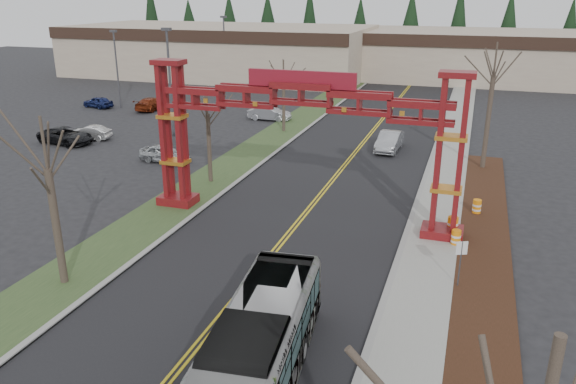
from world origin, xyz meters
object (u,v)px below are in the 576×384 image
at_px(parked_car_near_a, 165,154).
at_px(bare_tree_median_mid, 208,114).
at_px(bare_tree_median_near, 48,170).
at_px(barrel_south, 456,238).
at_px(silver_sedan, 389,141).
at_px(parked_car_near_b, 90,133).
at_px(barrel_north, 477,207).
at_px(street_sign, 461,255).
at_px(bare_tree_median_far, 284,81).
at_px(light_pole_near, 170,75).
at_px(retail_building_east, 487,55).
at_px(parked_car_far_a, 269,113).
at_px(parked_car_near_c, 66,136).
at_px(parked_car_mid_a, 152,104).
at_px(parked_car_mid_b, 98,102).
at_px(retail_building_west, 221,50).
at_px(transit_bus, 255,356).
at_px(barrel_mid, 452,226).
at_px(bare_tree_right_far, 493,76).
at_px(light_pole_far, 224,46).
at_px(gateway_arch, 301,119).
at_px(light_pole_mid, 116,64).

distance_m(parked_car_near_a, bare_tree_median_mid, 7.61).
distance_m(bare_tree_median_near, barrel_south, 19.99).
xyz_separation_m(silver_sedan, bare_tree_median_mid, (-10.53, -12.21, 4.01)).
distance_m(parked_car_near_b, barrel_north, 34.15).
bearing_deg(barrel_south, street_sign, -85.90).
height_order(bare_tree_median_far, light_pole_near, light_pole_near).
bearing_deg(silver_sedan, barrel_south, -68.46).
distance_m(retail_building_east, parked_car_far_a, 42.96).
height_order(parked_car_near_c, barrel_south, parked_car_near_c).
height_order(parked_car_mid_a, parked_car_mid_b, parked_car_mid_a).
bearing_deg(retail_building_west, bare_tree_median_near, -71.18).
relative_size(transit_bus, barrel_mid, 9.87).
distance_m(bare_tree_right_far, light_pole_far, 45.11).
xyz_separation_m(gateway_arch, bare_tree_median_mid, (-8.00, 4.61, -1.19)).
relative_size(bare_tree_median_near, street_sign, 3.41).
bearing_deg(parked_car_mid_a, parked_car_near_c, 94.44).
bearing_deg(parked_car_far_a, bare_tree_median_mid, -170.74).
bearing_deg(bare_tree_median_near, gateway_arch, 52.93).
bearing_deg(parked_car_near_c, light_pole_far, 9.17).
relative_size(parked_car_near_a, bare_tree_median_near, 0.52).
bearing_deg(parked_car_near_a, transit_bus, -142.41).
height_order(silver_sedan, light_pole_near, light_pole_near).
bearing_deg(parked_car_mid_b, street_sign, 67.18).
relative_size(parked_car_mid_a, parked_car_far_a, 1.11).
relative_size(parked_car_far_a, barrel_north, 4.68).
bearing_deg(bare_tree_median_far, light_pole_mid, 166.97).
bearing_deg(light_pole_far, bare_tree_median_far, -54.29).
xyz_separation_m(bare_tree_right_far, barrel_north, (-0.28, -9.86, -6.43)).
bearing_deg(retail_building_west, retail_building_east, 11.31).
bearing_deg(parked_car_near_b, barrel_south, 61.08).
height_order(transit_bus, parked_car_far_a, transit_bus).
xyz_separation_m(gateway_arch, light_pole_mid, (-29.40, 25.33, -1.03)).
height_order(gateway_arch, barrel_north, gateway_arch).
distance_m(light_pole_far, barrel_south, 55.34).
bearing_deg(light_pole_far, parked_car_near_c, -90.40).
distance_m(parked_car_near_c, bare_tree_median_mid, 17.96).
relative_size(parked_car_far_a, bare_tree_right_far, 0.47).
bearing_deg(light_pole_mid, parked_car_mid_b, -163.42).
bearing_deg(parked_car_mid_b, parked_car_near_a, 61.07).
bearing_deg(parked_car_mid_a, light_pole_mid, 3.20).
bearing_deg(silver_sedan, parked_car_near_c, -163.92).
height_order(parked_car_near_b, parked_car_far_a, parked_car_far_a).
relative_size(bare_tree_median_mid, bare_tree_median_far, 1.00).
xyz_separation_m(parked_car_near_a, bare_tree_median_mid, (5.51, -3.27, 4.11)).
height_order(parked_car_near_c, bare_tree_median_mid, bare_tree_median_mid).
bearing_deg(barrel_south, parked_car_mid_a, 142.32).
bearing_deg(parked_car_mid_a, barrel_south, 144.18).
bearing_deg(barrel_mid, bare_tree_median_near, -146.15).
height_order(retail_building_west, parked_car_mid_a, retail_building_west).
bearing_deg(transit_bus, bare_tree_right_far, 70.45).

